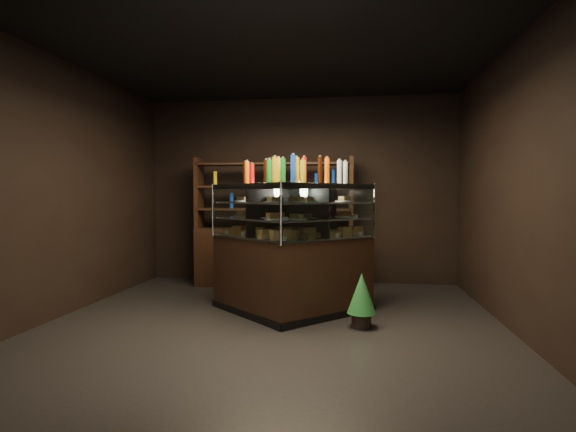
% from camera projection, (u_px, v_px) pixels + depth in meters
% --- Properties ---
extents(ground, '(5.00, 5.00, 0.00)m').
position_uv_depth(ground, '(273.00, 323.00, 4.96)').
color(ground, black).
rests_on(ground, ground).
extents(room_shell, '(5.02, 5.02, 3.01)m').
position_uv_depth(room_shell, '(273.00, 147.00, 4.87)').
color(room_shell, black).
rests_on(room_shell, ground).
extents(display_case, '(2.06, 1.52, 1.56)m').
position_uv_depth(display_case, '(290.00, 270.00, 5.35)').
color(display_case, black).
rests_on(display_case, ground).
extents(food_display, '(1.61, 1.02, 0.48)m').
position_uv_depth(food_display, '(290.00, 218.00, 5.32)').
color(food_display, '#CC9349').
rests_on(food_display, display_case).
extents(bottles_top, '(1.43, 0.88, 0.30)m').
position_uv_depth(bottles_top, '(290.00, 172.00, 5.30)').
color(bottles_top, silver).
rests_on(bottles_top, display_case).
extents(potted_conifer, '(0.31, 0.31, 0.66)m').
position_uv_depth(potted_conifer, '(362.00, 292.00, 4.78)').
color(potted_conifer, black).
rests_on(potted_conifer, ground).
extents(back_shelving, '(2.45, 0.54, 2.00)m').
position_uv_depth(back_shelving, '(274.00, 247.00, 7.00)').
color(back_shelving, black).
rests_on(back_shelving, ground).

